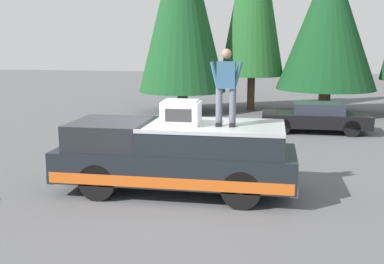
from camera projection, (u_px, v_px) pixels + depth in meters
ground_plane at (177, 198)px, 10.44m from camera, size 90.00×90.00×0.00m
pickup_truck at (176, 156)px, 10.71m from camera, size 2.01×5.54×1.65m
compressor_unit at (181, 113)px, 10.29m from camera, size 0.65×0.84×0.56m
person_on_truck_bed at (226, 85)px, 10.01m from camera, size 0.29×0.72×1.69m
parked_car_black at (316, 117)px, 17.97m from camera, size 1.64×4.10×1.16m
conifer_left at (329, 22)px, 21.87m from camera, size 4.77×4.77×7.65m
conifer_center_right at (182, 3)px, 22.29m from camera, size 4.34×4.34×9.71m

